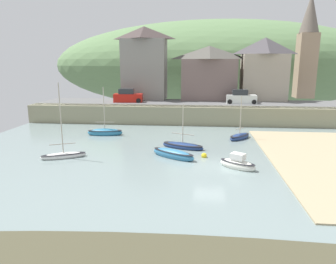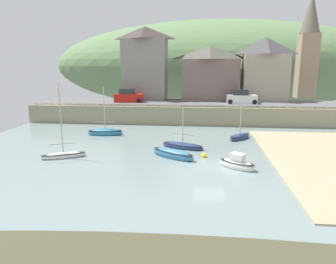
# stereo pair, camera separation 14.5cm
# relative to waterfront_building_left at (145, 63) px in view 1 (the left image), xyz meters

# --- Properties ---
(ground) EXTENTS (48.00, 41.00, 0.61)m
(ground) POSITION_rel_waterfront_building_left_xyz_m (10.94, -34.76, -7.83)
(ground) COLOR gray
(quay_seawall) EXTENTS (48.00, 9.40, 2.40)m
(quay_seawall) POSITION_rel_waterfront_building_left_xyz_m (9.55, -7.70, -6.63)
(quay_seawall) COLOR gray
(quay_seawall) RESTS_ON ground
(hillside_backdrop) EXTENTS (80.00, 44.00, 21.00)m
(hillside_backdrop) POSITION_rel_waterfront_building_left_xyz_m (13.13, 30.00, -0.64)
(hillside_backdrop) COLOR #618353
(hillside_backdrop) RESTS_ON ground
(waterfront_building_left) EXTENTS (6.92, 5.13, 11.01)m
(waterfront_building_left) POSITION_rel_waterfront_building_left_xyz_m (0.00, 0.00, 0.00)
(waterfront_building_left) COLOR gray
(waterfront_building_left) RESTS_ON ground
(waterfront_building_centre) EXTENTS (8.52, 5.52, 8.10)m
(waterfront_building_centre) POSITION_rel_waterfront_building_left_xyz_m (9.97, -0.00, -1.47)
(waterfront_building_centre) COLOR #74605C
(waterfront_building_centre) RESTS_ON ground
(waterfront_building_right) EXTENTS (6.85, 4.72, 9.26)m
(waterfront_building_right) POSITION_rel_waterfront_building_left_xyz_m (18.20, 0.00, -0.86)
(waterfront_building_right) COLOR #A89C89
(waterfront_building_right) RESTS_ON ground
(church_with_spire) EXTENTS (3.00, 3.00, 16.13)m
(church_with_spire) POSITION_rel_waterfront_building_left_xyz_m (25.46, 4.00, 2.74)
(church_with_spire) COLOR tan
(church_with_spire) RESTS_ON ground
(fishing_boat_green) EXTENTS (3.04, 2.50, 1.40)m
(fishing_boat_green) POSITION_rel_waterfront_building_left_xyz_m (11.63, -25.69, -7.64)
(fishing_boat_green) COLOR white
(fishing_boat_green) RESTS_ON ground
(rowboat_small_beached) EXTENTS (3.83, 2.46, 6.57)m
(rowboat_small_beached) POSITION_rel_waterfront_building_left_xyz_m (-2.95, -24.44, -7.73)
(rowboat_small_beached) COLOR white
(rowboat_small_beached) RESTS_ON ground
(sailboat_white_hull) EXTENTS (4.20, 3.24, 0.96)m
(sailboat_white_hull) POSITION_rel_waterfront_building_left_xyz_m (6.43, -23.41, -7.70)
(sailboat_white_hull) COLOR teal
(sailboat_white_hull) RESTS_ON ground
(motorboat_with_cabin) EXTENTS (4.05, 1.66, 5.62)m
(motorboat_with_cabin) POSITION_rel_waterfront_building_left_xyz_m (-1.98, -15.50, -7.68)
(motorboat_with_cabin) COLOR teal
(motorboat_with_cabin) RESTS_ON ground
(sailboat_far_left) EXTENTS (4.41, 2.80, 4.39)m
(sailboat_far_left) POSITION_rel_waterfront_building_left_xyz_m (7.08, -20.25, -7.76)
(sailboat_far_left) COLOR navy
(sailboat_far_left) RESTS_ON ground
(sailboat_nearest_shore) EXTENTS (2.94, 3.24, 4.82)m
(sailboat_nearest_shore) POSITION_rel_waterfront_building_left_xyz_m (12.98, -15.96, -7.73)
(sailboat_nearest_shore) COLOR navy
(sailboat_nearest_shore) RESTS_ON ground
(parked_car_near_slipway) EXTENTS (4.22, 2.00, 1.95)m
(parked_car_near_slipway) POSITION_rel_waterfront_building_left_xyz_m (-1.76, -4.50, -4.79)
(parked_car_near_slipway) COLOR red
(parked_car_near_slipway) RESTS_ON ground
(parked_car_by_wall) EXTENTS (4.11, 1.82, 1.95)m
(parked_car_by_wall) POSITION_rel_waterfront_building_left_xyz_m (14.40, -4.50, -4.79)
(parked_car_by_wall) COLOR silver
(parked_car_by_wall) RESTS_ON ground
(mooring_buoy) EXTENTS (0.49, 0.49, 0.49)m
(mooring_buoy) POSITION_rel_waterfront_building_left_xyz_m (9.09, -23.07, -7.84)
(mooring_buoy) COLOR yellow
(mooring_buoy) RESTS_ON ground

